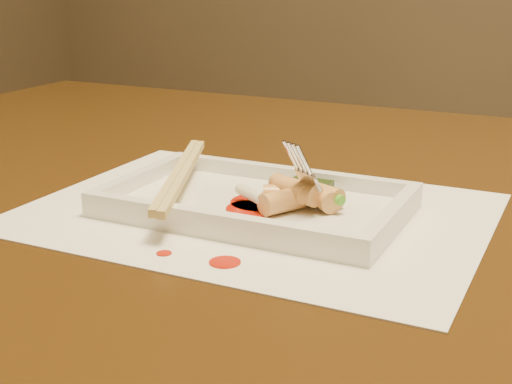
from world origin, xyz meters
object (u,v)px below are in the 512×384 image
at_px(placemat, 256,212).
at_px(chopstick_a, 177,173).
at_px(table, 319,283).
at_px(plate_base, 256,207).
at_px(fork, 340,125).

xyz_separation_m(placemat, chopstick_a, (-0.08, 0.00, 0.03)).
bearing_deg(placemat, table, 72.73).
xyz_separation_m(placemat, plate_base, (-0.00, 0.00, 0.00)).
height_order(plate_base, chopstick_a, chopstick_a).
bearing_deg(plate_base, chopstick_a, 180.00).
distance_m(table, fork, 0.20).
relative_size(placemat, chopstick_a, 1.71).
bearing_deg(plate_base, table, 72.73).
distance_m(placemat, fork, 0.11).
relative_size(placemat, fork, 2.86).
bearing_deg(table, plate_base, -107.27).
bearing_deg(placemat, plate_base, 180.00).
xyz_separation_m(plate_base, chopstick_a, (-0.08, 0.00, 0.02)).
distance_m(plate_base, chopstick_a, 0.08).
xyz_separation_m(chopstick_a, fork, (0.15, 0.02, 0.06)).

